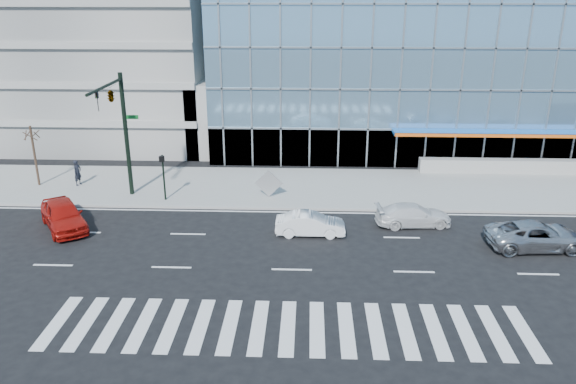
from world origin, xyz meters
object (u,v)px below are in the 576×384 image
at_px(ped_signal_post, 163,171).
at_px(silver_suv, 536,236).
at_px(white_suv, 413,215).
at_px(red_sedan, 63,215).
at_px(pedestrian, 78,173).
at_px(traffic_signal, 116,109).
at_px(street_tree_near, 31,134).
at_px(tilted_panel, 269,183).
at_px(white_sedan, 310,224).

height_order(ped_signal_post, silver_suv, ped_signal_post).
distance_m(white_suv, red_sedan, 20.22).
relative_size(ped_signal_post, pedestrian, 1.67).
xyz_separation_m(traffic_signal, street_tree_near, (-7.00, 2.93, -2.39)).
height_order(white_suv, red_sedan, red_sedan).
bearing_deg(pedestrian, street_tree_near, 109.84).
bearing_deg(street_tree_near, tilted_panel, -6.00).
bearing_deg(pedestrian, traffic_signal, -107.84).
bearing_deg(pedestrian, ped_signal_post, -93.76).
xyz_separation_m(street_tree_near, pedestrian, (2.78, 0.10, -2.73)).
bearing_deg(white_sedan, tilted_panel, 26.33).
distance_m(white_sedan, red_sedan, 14.18).
bearing_deg(ped_signal_post, red_sedan, -137.35).
bearing_deg(white_sedan, white_suv, -75.09).
bearing_deg(red_sedan, ped_signal_post, 8.28).
distance_m(traffic_signal, street_tree_near, 7.96).
bearing_deg(white_suv, white_sedan, 98.53).
xyz_separation_m(traffic_signal, pedestrian, (-4.23, 3.03, -5.12)).
relative_size(white_sedan, tilted_panel, 2.99).
xyz_separation_m(white_sedan, tilted_panel, (-2.73, 5.58, 0.43)).
relative_size(street_tree_near, pedestrian, 2.36).
relative_size(traffic_signal, tilted_panel, 6.15).
xyz_separation_m(silver_suv, pedestrian, (-28.12, 8.63, 0.32)).
distance_m(ped_signal_post, tilted_panel, 6.81).
bearing_deg(tilted_panel, silver_suv, -23.82).
xyz_separation_m(white_suv, tilted_panel, (-8.73, 4.00, 0.43)).
relative_size(white_suv, pedestrian, 2.45).
distance_m(silver_suv, red_sedan, 26.23).
distance_m(silver_suv, white_sedan, 12.07).
xyz_separation_m(silver_suv, white_suv, (-6.00, 2.83, -0.08)).
xyz_separation_m(ped_signal_post, pedestrian, (-6.72, 2.66, -1.10)).
height_order(silver_suv, tilted_panel, tilted_panel).
relative_size(traffic_signal, silver_suv, 1.54).
bearing_deg(white_sedan, traffic_signal, 70.16).
bearing_deg(silver_suv, white_sedan, 80.21).
relative_size(red_sedan, pedestrian, 2.70).
height_order(ped_signal_post, red_sedan, ped_signal_post).
distance_m(traffic_signal, white_suv, 18.93).
xyz_separation_m(street_tree_near, tilted_panel, (16.17, -1.70, -2.71)).
relative_size(traffic_signal, red_sedan, 1.66).
relative_size(pedestrian, tilted_panel, 1.38).
distance_m(ped_signal_post, white_sedan, 10.62).
relative_size(traffic_signal, street_tree_near, 1.89).
xyz_separation_m(white_sedan, red_sedan, (-14.18, 0.31, 0.18)).
relative_size(ped_signal_post, tilted_panel, 2.31).
xyz_separation_m(silver_suv, tilted_panel, (-14.73, 6.83, 0.35)).
bearing_deg(tilted_panel, pedestrian, 173.41).
height_order(white_suv, pedestrian, pedestrian).
bearing_deg(street_tree_near, traffic_signal, -22.71).
bearing_deg(white_suv, traffic_signal, 75.05).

